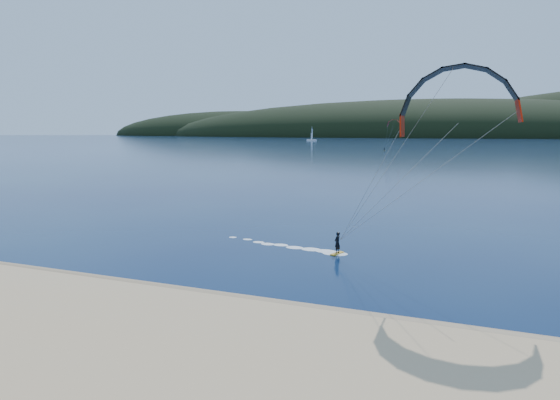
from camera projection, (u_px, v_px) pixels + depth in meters
name	position (u px, v px, depth m)	size (l,w,h in m)	color
ground	(134.00, 327.00, 22.80)	(1800.00, 1800.00, 0.00)	#08173E
wet_sand	(185.00, 296.00, 26.95)	(220.00, 2.50, 0.10)	#7F6649
headland	(453.00, 137.00, 710.82)	(1200.00, 310.00, 140.00)	black
kitesurfer_near	(449.00, 130.00, 28.43)	(22.48, 7.14, 12.70)	gold
kitesurfer_far	(394.00, 126.00, 213.89)	(8.17, 6.18, 13.22)	gold
sailboat	(312.00, 140.00, 434.51)	(9.03, 5.91, 13.04)	white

